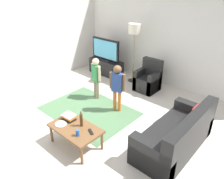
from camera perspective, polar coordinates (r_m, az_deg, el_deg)
The scene contains 17 objects.
ground at distance 4.94m, azimuth -4.71°, elevation -9.10°, with size 7.80×7.80×0.00m, color beige.
wall_back at distance 6.60m, azimuth 14.41°, elevation 12.53°, with size 6.00×0.12×2.70m, color silver.
wall_left at distance 6.72m, azimuth -23.55°, elevation 11.41°, with size 0.12×6.00×2.70m, color silver.
area_rug at distance 5.43m, azimuth -6.07°, elevation -5.49°, with size 2.20×1.60×0.01m, color #4C724C.
tv_stand at distance 7.39m, azimuth -1.54°, elevation 5.84°, with size 1.20×0.44×0.50m.
tv at distance 7.18m, azimuth -1.72°, elevation 10.30°, with size 1.10×0.28×0.71m.
couch at distance 4.31m, azimuth 16.94°, elevation -11.78°, with size 0.80×1.80×0.86m.
armchair at distance 6.37m, azimuth 9.50°, elevation 2.42°, with size 0.60×0.60×0.90m.
floor_lamp at distance 6.51m, azimuth 5.92°, elevation 14.77°, with size 0.36×0.36×1.78m.
child_near_tv at distance 5.70m, azimuth -4.19°, elevation 3.89°, with size 0.37×0.18×1.12m.
child_center at distance 5.09m, azimuth 1.39°, elevation 1.36°, with size 0.38×0.21×1.17m.
coffee_table at distance 4.22m, azimuth -9.55°, elevation -10.27°, with size 1.00×0.60×0.42m.
book_stack at distance 4.41m, azimuth -11.20°, elevation -7.04°, with size 0.27×0.21×0.11m.
bottle at distance 4.15m, azimuth -8.01°, elevation -7.85°, with size 0.06×0.06×0.31m.
tv_remote at distance 4.04m, azimuth -5.57°, elevation -10.90°, with size 0.17×0.05×0.02m, color black.
soda_can at distance 3.96m, azimuth -8.97°, elevation -11.11°, with size 0.07×0.07×0.12m, color #2659B2.
plate at distance 4.32m, azimuth -13.23°, elevation -8.76°, with size 0.22×0.22×0.02m.
Camera 1 is at (2.96, -2.70, 2.90)m, focal length 34.99 mm.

